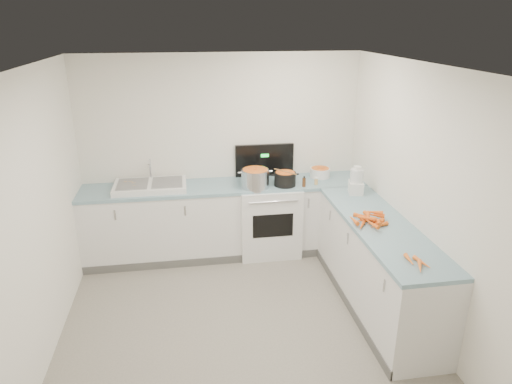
{
  "coord_description": "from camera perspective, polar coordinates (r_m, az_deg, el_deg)",
  "views": [
    {
      "loc": [
        -0.45,
        -3.61,
        2.86
      ],
      "look_at": [
        0.3,
        1.1,
        1.05
      ],
      "focal_mm": 32.0,
      "sensor_mm": 36.0,
      "label": 1
    }
  ],
  "objects": [
    {
      "name": "counter_right",
      "position": [
        4.96,
        14.9,
        -8.79
      ],
      "size": [
        0.62,
        2.2,
        0.94
      ],
      "color": "white",
      "rests_on": "ground"
    },
    {
      "name": "wall_left",
      "position": [
        4.16,
        -26.49,
        -4.3
      ],
      "size": [
        0.0,
        4.0,
        2.5
      ],
      "primitive_type": null,
      "rotation": [
        1.57,
        0.0,
        1.57
      ],
      "color": "white",
      "rests_on": "ground"
    },
    {
      "name": "peelings",
      "position": [
        5.69,
        -15.33,
        1.1
      ],
      "size": [
        0.21,
        0.22,
        0.01
      ],
      "color": "tan",
      "rests_on": "sink"
    },
    {
      "name": "counter_back",
      "position": [
        5.84,
        -3.84,
        -3.42
      ],
      "size": [
        3.5,
        0.62,
        0.94
      ],
      "color": "white",
      "rests_on": "ground"
    },
    {
      "name": "wall_right",
      "position": [
        4.53,
        20.77,
        -1.49
      ],
      "size": [
        0.0,
        4.0,
        2.5
      ],
      "primitive_type": null,
      "rotation": [
        1.57,
        0.0,
        -1.57
      ],
      "color": "white",
      "rests_on": "ground"
    },
    {
      "name": "ceiling",
      "position": [
        3.66,
        -2.01,
        15.12
      ],
      "size": [
        3.5,
        4.0,
        0.0
      ],
      "primitive_type": null,
      "rotation": [
        3.14,
        0.0,
        0.0
      ],
      "color": "white",
      "rests_on": "ground"
    },
    {
      "name": "peeled_carrots",
      "position": [
        4.07,
        19.52,
        -8.35
      ],
      "size": [
        0.15,
        0.3,
        0.04
      ],
      "color": "orange",
      "rests_on": "counter_right"
    },
    {
      "name": "mixing_bowl",
      "position": [
        5.97,
        8.0,
        2.42
      ],
      "size": [
        0.31,
        0.31,
        0.12
      ],
      "primitive_type": "cylinder",
      "rotation": [
        0.0,
        0.0,
        0.2
      ],
      "color": "white",
      "rests_on": "counter_back"
    },
    {
      "name": "extract_bottle",
      "position": [
        5.61,
        6.02,
        1.21
      ],
      "size": [
        0.04,
        0.04,
        0.11
      ],
      "primitive_type": "cylinder",
      "color": "#593319",
      "rests_on": "counter_back"
    },
    {
      "name": "spice_jar",
      "position": [
        5.7,
        7.53,
        1.32
      ],
      "size": [
        0.04,
        0.04,
        0.08
      ],
      "primitive_type": "cylinder",
      "color": "#E5B266",
      "rests_on": "counter_back"
    },
    {
      "name": "sink",
      "position": [
        5.66,
        -13.08,
        0.77
      ],
      "size": [
        0.86,
        0.52,
        0.31
      ],
      "color": "white",
      "rests_on": "counter_back"
    },
    {
      "name": "floor",
      "position": [
        4.63,
        -1.61,
        -17.39
      ],
      "size": [
        3.5,
        4.0,
        0.0
      ],
      "primitive_type": null,
      "color": "gray",
      "rests_on": "ground"
    },
    {
      "name": "wall_back",
      "position": [
        5.86,
        -4.3,
        4.75
      ],
      "size": [
        3.5,
        0.0,
        2.5
      ],
      "primitive_type": null,
      "rotation": [
        1.57,
        0.0,
        0.0
      ],
      "color": "white",
      "rests_on": "ground"
    },
    {
      "name": "black_pot",
      "position": [
        5.62,
        3.64,
        1.55
      ],
      "size": [
        0.33,
        0.33,
        0.19
      ],
      "primitive_type": "cylinder",
      "rotation": [
        0.0,
        0.0,
        0.31
      ],
      "color": "black",
      "rests_on": "stove"
    },
    {
      "name": "carrot_pile",
      "position": [
        4.75,
        13.94,
        -3.28
      ],
      "size": [
        0.38,
        0.45,
        0.09
      ],
      "color": "orange",
      "rests_on": "counter_right"
    },
    {
      "name": "steel_pot",
      "position": [
        5.53,
        -0.09,
        1.61
      ],
      "size": [
        0.42,
        0.42,
        0.25
      ],
      "primitive_type": "cylinder",
      "rotation": [
        0.0,
        0.0,
        0.32
      ],
      "color": "silver",
      "rests_on": "stove"
    },
    {
      "name": "wooden_spoon",
      "position": [
        5.58,
        3.67,
        2.56
      ],
      "size": [
        0.23,
        0.27,
        0.01
      ],
      "primitive_type": "cylinder",
      "rotation": [
        1.57,
        0.0,
        0.69
      ],
      "color": "#AD7A47",
      "rests_on": "black_pot"
    },
    {
      "name": "food_processor",
      "position": [
        5.45,
        12.42,
        1.25
      ],
      "size": [
        0.2,
        0.23,
        0.33
      ],
      "color": "white",
      "rests_on": "counter_right"
    },
    {
      "name": "stove",
      "position": [
        5.9,
        1.51,
        -3.11
      ],
      "size": [
        0.76,
        0.65,
        1.36
      ],
      "color": "white",
      "rests_on": "ground"
    }
  ]
}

